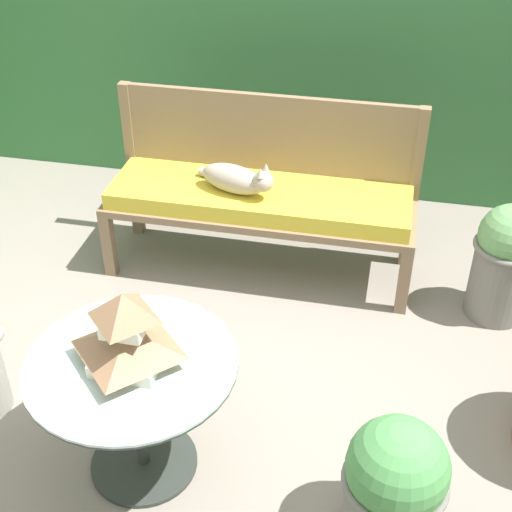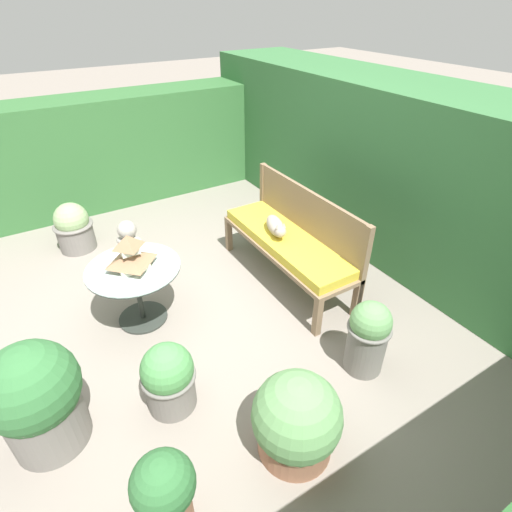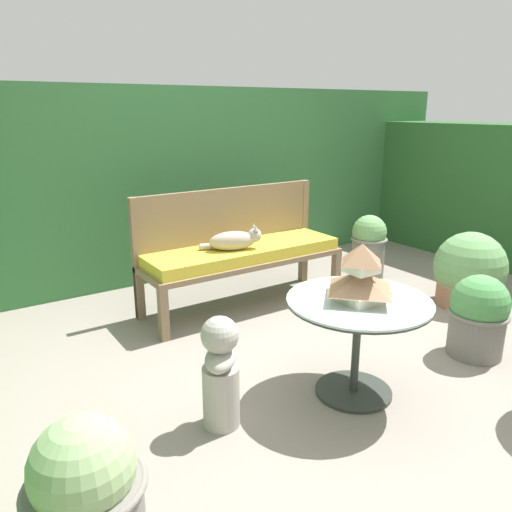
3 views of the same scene
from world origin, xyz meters
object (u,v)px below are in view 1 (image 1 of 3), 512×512
object	(u,v)px
cat	(237,179)
potted_plant_bench_right	(505,260)
garden_bench	(260,202)
pagoda_birdhouse	(127,334)
patio_table	(134,385)
potted_plant_table_near	(395,484)

from	to	relation	value
cat	potted_plant_bench_right	size ratio (longest dim) A/B	0.71
garden_bench	pagoda_birdhouse	bearing A→B (deg)	-97.00
patio_table	potted_plant_bench_right	xyz separation A→B (m)	(1.43, 1.30, -0.12)
garden_bench	potted_plant_table_near	xyz separation A→B (m)	(0.80, -1.53, -0.15)
patio_table	potted_plant_table_near	size ratio (longest dim) A/B	1.44
patio_table	garden_bench	bearing A→B (deg)	83.00
patio_table	potted_plant_bench_right	distance (m)	1.93
patio_table	potted_plant_table_near	bearing A→B (deg)	-5.94
pagoda_birdhouse	potted_plant_bench_right	world-z (taller)	pagoda_birdhouse
cat	pagoda_birdhouse	world-z (taller)	pagoda_birdhouse
cat	pagoda_birdhouse	size ratio (longest dim) A/B	1.38
potted_plant_bench_right	potted_plant_table_near	bearing A→B (deg)	-108.01
patio_table	potted_plant_table_near	xyz separation A→B (m)	(0.98, -0.10, -0.18)
cat	potted_plant_bench_right	xyz separation A→B (m)	(1.37, -0.08, -0.25)
garden_bench	potted_plant_bench_right	world-z (taller)	potted_plant_bench_right
cat	patio_table	distance (m)	1.38
garden_bench	potted_plant_table_near	world-z (taller)	potted_plant_table_near
garden_bench	potted_plant_bench_right	xyz separation A→B (m)	(1.26, -0.13, -0.10)
potted_plant_table_near	potted_plant_bench_right	world-z (taller)	potted_plant_bench_right
garden_bench	patio_table	size ratio (longest dim) A/B	2.11
garden_bench	potted_plant_bench_right	bearing A→B (deg)	-6.00
garden_bench	potted_plant_table_near	bearing A→B (deg)	-62.36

